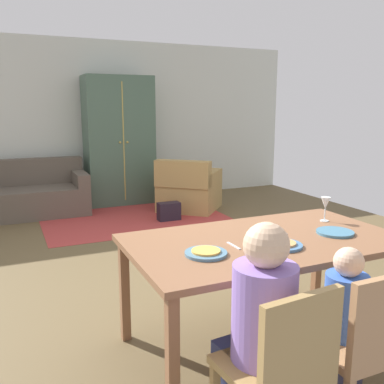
% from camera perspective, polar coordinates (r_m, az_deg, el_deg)
% --- Properties ---
extents(ground_plane, '(7.16, 6.34, 0.02)m').
position_cam_1_polar(ground_plane, '(4.68, -3.38, -8.84)').
color(ground_plane, brown).
extents(back_wall, '(7.16, 0.10, 2.70)m').
position_cam_1_polar(back_wall, '(7.50, -12.40, 9.16)').
color(back_wall, silver).
rests_on(back_wall, ground_plane).
extents(dining_table, '(1.80, 1.02, 0.76)m').
position_cam_1_polar(dining_table, '(2.86, 9.81, -7.45)').
color(dining_table, brown).
rests_on(dining_table, ground_plane).
extents(plate_near_man, '(0.25, 0.25, 0.02)m').
position_cam_1_polar(plate_near_man, '(2.50, 1.89, -8.23)').
color(plate_near_man, teal).
rests_on(plate_near_man, dining_table).
extents(pizza_near_man, '(0.17, 0.17, 0.01)m').
position_cam_1_polar(pizza_near_man, '(2.50, 1.89, -7.90)').
color(pizza_near_man, gold).
rests_on(pizza_near_man, plate_near_man).
extents(plate_near_child, '(0.25, 0.25, 0.02)m').
position_cam_1_polar(plate_near_child, '(2.70, 12.01, -7.00)').
color(plate_near_child, teal).
rests_on(plate_near_child, dining_table).
extents(pizza_near_child, '(0.17, 0.17, 0.01)m').
position_cam_1_polar(pizza_near_child, '(2.69, 12.02, -6.70)').
color(pizza_near_child, tan).
rests_on(pizza_near_child, plate_near_child).
extents(plate_near_woman, '(0.25, 0.25, 0.02)m').
position_cam_1_polar(plate_near_woman, '(3.06, 18.66, -5.14)').
color(plate_near_woman, teal).
rests_on(plate_near_woman, dining_table).
extents(wine_glass, '(0.07, 0.07, 0.19)m').
position_cam_1_polar(wine_glass, '(3.33, 17.48, -1.56)').
color(wine_glass, silver).
rests_on(wine_glass, dining_table).
extents(fork, '(0.02, 0.15, 0.01)m').
position_cam_1_polar(fork, '(2.66, 5.60, -7.19)').
color(fork, silver).
rests_on(fork, dining_table).
extents(knife, '(0.06, 0.17, 0.01)m').
position_cam_1_polar(knife, '(3.01, 11.37, -5.17)').
color(knife, silver).
rests_on(knife, dining_table).
extents(dining_chair_man, '(0.46, 0.46, 0.87)m').
position_cam_1_polar(dining_chair_man, '(2.05, 11.95, -21.87)').
color(dining_chair_man, '#A2804B').
rests_on(dining_chair_man, ground_plane).
extents(person_man, '(0.30, 0.41, 1.11)m').
position_cam_1_polar(person_man, '(2.16, 8.86, -19.30)').
color(person_man, navy).
rests_on(person_man, ground_plane).
extents(dining_chair_child, '(0.42, 0.42, 0.87)m').
position_cam_1_polar(dining_chair_child, '(2.34, 22.18, -18.07)').
color(dining_chair_child, '#A97A50').
rests_on(dining_chair_child, ground_plane).
extents(person_child, '(0.22, 0.29, 0.92)m').
position_cam_1_polar(person_child, '(2.47, 19.10, -17.75)').
color(person_child, '#333044').
rests_on(person_child, ground_plane).
extents(area_rug, '(2.60, 1.80, 0.01)m').
position_cam_1_polar(area_rug, '(6.29, -7.71, -3.48)').
color(area_rug, '#A63633').
rests_on(area_rug, ground_plane).
extents(couch, '(1.76, 0.86, 0.82)m').
position_cam_1_polar(couch, '(6.83, -21.38, -0.41)').
color(couch, brown).
rests_on(couch, ground_plane).
extents(armchair, '(1.21, 1.21, 0.82)m').
position_cam_1_polar(armchair, '(6.68, -0.45, 0.26)').
color(armchair, '#AB884D').
rests_on(armchair, ground_plane).
extents(armoire, '(1.10, 0.59, 2.10)m').
position_cam_1_polar(armoire, '(7.19, -9.76, 6.78)').
color(armoire, '#445F4D').
rests_on(armoire, ground_plane).
extents(handbag, '(0.32, 0.16, 0.26)m').
position_cam_1_polar(handbag, '(6.12, -3.13, -2.61)').
color(handbag, black).
rests_on(handbag, ground_plane).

